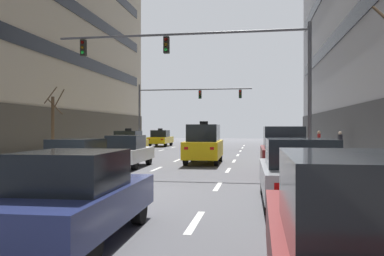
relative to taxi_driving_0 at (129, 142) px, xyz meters
name	(u,v)px	position (x,y,z in m)	size (l,w,h in m)	color
ground_plane	(98,194)	(5.01, -17.94, -0.85)	(120.00, 120.00, 0.00)	#515156
lane_stripe_l1_s4	(31,182)	(1.61, -15.94, -0.85)	(0.16, 2.00, 0.01)	silver
lane_stripe_l1_s5	(89,168)	(1.61, -10.94, -0.85)	(0.16, 2.00, 0.01)	silver
lane_stripe_l1_s6	(123,159)	(1.61, -5.94, -0.85)	(0.16, 2.00, 0.01)	silver
lane_stripe_l1_s7	(146,154)	(1.61, -0.94, -0.85)	(0.16, 2.00, 0.01)	silver
lane_stripe_l1_s8	(162,150)	(1.61, 4.06, -0.85)	(0.16, 2.00, 0.01)	silver
lane_stripe_l1_s9	(174,147)	(1.61, 9.06, -0.85)	(0.16, 2.00, 0.01)	silver
lane_stripe_l1_s10	(183,145)	(1.61, 14.06, -0.85)	(0.16, 2.00, 0.01)	silver
lane_stripe_l2_s3	(44,216)	(5.01, -20.94, -0.85)	(0.16, 2.00, 0.01)	silver
lane_stripe_l2_s4	(121,184)	(5.01, -15.94, -0.85)	(0.16, 2.00, 0.01)	silver
lane_stripe_l2_s5	(157,169)	(5.01, -10.94, -0.85)	(0.16, 2.00, 0.01)	silver
lane_stripe_l2_s6	(177,160)	(5.01, -5.94, -0.85)	(0.16, 2.00, 0.01)	silver
lane_stripe_l2_s7	(191,155)	(5.01, -0.94, -0.85)	(0.16, 2.00, 0.01)	silver
lane_stripe_l2_s8	(200,151)	(5.01, 4.06, -0.85)	(0.16, 2.00, 0.01)	silver
lane_stripe_l2_s9	(208,148)	(5.01, 9.06, -0.85)	(0.16, 2.00, 0.01)	silver
lane_stripe_l2_s10	(213,145)	(5.01, 14.06, -0.85)	(0.16, 2.00, 0.01)	silver
lane_stripe_l3_s3	(195,222)	(8.40, -20.94, -0.85)	(0.16, 2.00, 0.01)	silver
lane_stripe_l3_s4	(218,186)	(8.40, -15.94, -0.85)	(0.16, 2.00, 0.01)	silver
lane_stripe_l3_s5	(228,170)	(8.40, -10.94, -0.85)	(0.16, 2.00, 0.01)	silver
lane_stripe_l3_s6	(234,161)	(8.40, -5.94, -0.85)	(0.16, 2.00, 0.01)	silver
lane_stripe_l3_s7	(238,155)	(8.40, -0.94, -0.85)	(0.16, 2.00, 0.01)	silver
lane_stripe_l3_s8	(240,151)	(8.40, 4.06, -0.85)	(0.16, 2.00, 0.01)	silver
lane_stripe_l3_s9	(242,148)	(8.40, 9.06, -0.85)	(0.16, 2.00, 0.01)	silver
lane_stripe_l3_s10	(244,146)	(8.40, 14.06, -0.85)	(0.16, 2.00, 0.01)	silver
taxi_driving_0	(129,142)	(0.00, 0.00, 0.00)	(2.02, 4.63, 1.91)	black
taxi_driving_1	(204,144)	(6.84, -7.65, 0.22)	(1.94, 4.45, 2.32)	black
taxi_driving_2	(161,138)	(-0.22, 11.11, -0.01)	(1.93, 4.54, 1.88)	black
car_driving_3	(79,161)	(3.29, -15.63, -0.08)	(1.94, 4.24, 1.56)	black
car_driving_4	(75,197)	(6.56, -22.65, -0.08)	(1.85, 4.22, 1.57)	black
car_driving_5	(127,151)	(3.34, -10.37, -0.07)	(1.88, 4.28, 1.59)	black
car_parked_0	(383,254)	(10.75, -25.35, 0.01)	(2.00, 4.67, 1.75)	black
car_parked_1	(299,172)	(10.75, -18.71, -0.02)	(1.95, 4.54, 1.69)	black
car_parked_2	(283,151)	(10.75, -12.75, 0.15)	(1.76, 4.17, 2.01)	black
traffic_signal_0	(215,61)	(7.68, -9.74, 4.42)	(12.80, 0.34, 6.87)	#4C4C51
traffic_signal_1	(179,101)	(2.00, 9.96, 3.82)	(11.59, 0.35, 6.28)	#4C4C51
street_tree_2	(53,123)	(-3.32, -5.43, 1.40)	(1.34, 1.41, 4.55)	#4C3823
pedestrian_0	(340,142)	(14.87, -3.41, 0.21)	(0.24, 0.53, 1.60)	#383D59
pedestrian_1	(319,141)	(13.89, -1.50, 0.22)	(0.25, 0.53, 1.61)	brown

